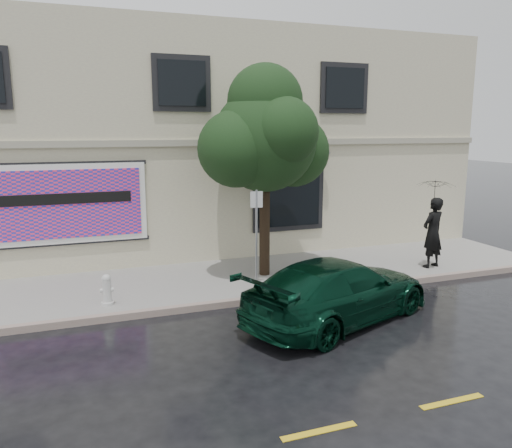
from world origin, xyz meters
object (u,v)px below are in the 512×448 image
object	(u,v)px
street_tree	(265,141)
pedestrian	(433,233)
fire_hydrant	(107,290)
car	(339,290)

from	to	relation	value
street_tree	pedestrian	bearing A→B (deg)	-11.12
pedestrian	street_tree	bearing A→B (deg)	-26.04
fire_hydrant	pedestrian	bearing A→B (deg)	-5.31
pedestrian	street_tree	xyz separation A→B (m)	(-4.67, 0.92, 2.55)
pedestrian	fire_hydrant	world-z (taller)	pedestrian
car	street_tree	bearing A→B (deg)	-13.94
street_tree	fire_hydrant	world-z (taller)	street_tree
car	fire_hydrant	size ratio (longest dim) A/B	6.53
car	pedestrian	bearing A→B (deg)	-82.73
pedestrian	car	bearing A→B (deg)	13.85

